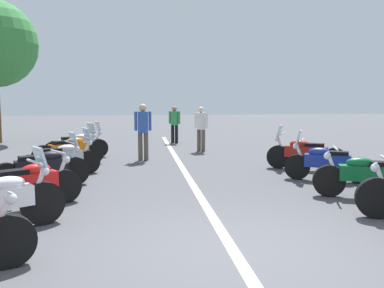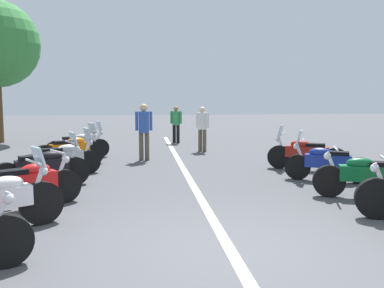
{
  "view_description": "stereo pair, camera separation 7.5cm",
  "coord_description": "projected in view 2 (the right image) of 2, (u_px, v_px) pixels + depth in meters",
  "views": [
    {
      "loc": [
        -4.98,
        1.19,
        1.99
      ],
      "look_at": [
        4.21,
        0.0,
        0.92
      ],
      "focal_mm": 38.47,
      "sensor_mm": 36.0,
      "label": 1
    },
    {
      "loc": [
        -4.98,
        1.11,
        1.99
      ],
      "look_at": [
        4.21,
        0.0,
        0.92
      ],
      "focal_mm": 38.47,
      "sensor_mm": 36.0,
      "label": 2
    }
  ],
  "objects": [
    {
      "name": "bystander_1",
      "position": [
        176.0,
        122.0,
        17.54
      ],
      "size": [
        0.32,
        0.48,
        1.58
      ],
      "rotation": [
        0.0,
        0.0,
        5.79
      ],
      "color": "black",
      "rests_on": "ground_plane"
    },
    {
      "name": "motorcycle_left_row_4",
      "position": [
        62.0,
        158.0,
        10.27
      ],
      "size": [
        1.1,
        1.88,
        1.19
      ],
      "rotation": [
        0.0,
        0.0,
        -1.09
      ],
      "color": "black",
      "rests_on": "ground_plane"
    },
    {
      "name": "ground_plane",
      "position": [
        231.0,
        252.0,
        5.28
      ],
      "size": [
        80.0,
        80.0,
        0.0
      ],
      "primitive_type": "plane",
      "color": "#4C4C51"
    },
    {
      "name": "motorcycle_right_row_2",
      "position": [
        368.0,
        176.0,
        7.99
      ],
      "size": [
        0.95,
        2.06,
        1.0
      ],
      "rotation": [
        0.0,
        0.0,
        1.24
      ],
      "color": "black",
      "rests_on": "ground_plane"
    },
    {
      "name": "bystander_0",
      "position": [
        202.0,
        125.0,
        14.87
      ],
      "size": [
        0.35,
        0.44,
        1.62
      ],
      "rotation": [
        0.0,
        0.0,
        2.5
      ],
      "color": "brown",
      "rests_on": "ground_plane"
    },
    {
      "name": "lane_centre_stripe",
      "position": [
        189.0,
        179.0,
        9.94
      ],
      "size": [
        20.78,
        0.16,
        0.01
      ],
      "primitive_type": "cube",
      "color": "beige",
      "rests_on": "ground_plane"
    },
    {
      "name": "motorcycle_right_row_3",
      "position": [
        326.0,
        162.0,
        9.63
      ],
      "size": [
        1.06,
        1.83,
        1.19
      ],
      "rotation": [
        0.0,
        0.0,
        1.1
      ],
      "color": "black",
      "rests_on": "ground_plane"
    },
    {
      "name": "motorcycle_left_row_2",
      "position": [
        27.0,
        184.0,
        7.25
      ],
      "size": [
        1.25,
        1.76,
        1.0
      ],
      "rotation": [
        0.0,
        0.0,
        -0.98
      ],
      "color": "black",
      "rests_on": "ground_plane"
    },
    {
      "name": "bystander_2",
      "position": [
        144.0,
        127.0,
        12.75
      ],
      "size": [
        0.32,
        0.53,
        1.77
      ],
      "rotation": [
        0.0,
        0.0,
        3.1
      ],
      "color": "brown",
      "rests_on": "ground_plane"
    },
    {
      "name": "motorcycle_left_row_6",
      "position": [
        79.0,
        145.0,
        13.15
      ],
      "size": [
        1.01,
        1.93,
        1.19
      ],
      "rotation": [
        0.0,
        0.0,
        -1.16
      ],
      "color": "black",
      "rests_on": "ground_plane"
    },
    {
      "name": "motorcycle_left_row_3",
      "position": [
        44.0,
        167.0,
        8.9
      ],
      "size": [
        1.08,
        1.92,
        1.21
      ],
      "rotation": [
        0.0,
        0.0,
        -1.12
      ],
      "color": "black",
      "rests_on": "ground_plane"
    },
    {
      "name": "motorcycle_left_row_5",
      "position": [
        71.0,
        150.0,
        11.68
      ],
      "size": [
        1.32,
        1.85,
        1.23
      ],
      "rotation": [
        0.0,
        0.0,
        -0.97
      ],
      "color": "black",
      "rests_on": "ground_plane"
    },
    {
      "name": "motorcycle_right_row_4",
      "position": [
        306.0,
        153.0,
        11.11
      ],
      "size": [
        1.18,
        1.91,
        1.21
      ],
      "rotation": [
        0.0,
        0.0,
        1.05
      ],
      "color": "black",
      "rests_on": "ground_plane"
    }
  ]
}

